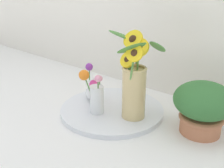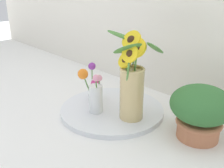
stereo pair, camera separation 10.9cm
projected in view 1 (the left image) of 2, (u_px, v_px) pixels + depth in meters
The scene contains 6 objects.
ground_plane at pixel (100, 123), 1.05m from camera, with size 6.00×6.00×0.00m, color white.
serving_tray at pixel (112, 110), 1.14m from camera, with size 0.44×0.44×0.02m.
mason_jar_sunflowers at pixel (134, 80), 1.01m from camera, with size 0.25×0.20×0.35m.
vase_small_center at pixel (95, 94), 1.06m from camera, with size 0.09×0.10×0.19m.
vase_bulb_right at pixel (93, 88), 1.18m from camera, with size 0.09×0.07×0.17m.
potted_plant at pixel (203, 106), 0.95m from camera, with size 0.22×0.22×0.20m.
Camera 1 is at (0.63, -0.67, 0.53)m, focal length 42.00 mm.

